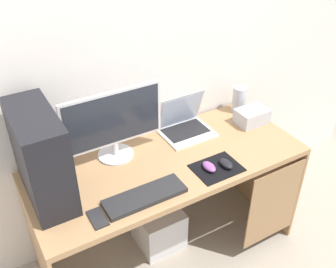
% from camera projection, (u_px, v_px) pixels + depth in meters
% --- Properties ---
extents(ground_plane, '(8.00, 8.00, 0.00)m').
position_uv_depth(ground_plane, '(168.00, 248.00, 2.60)').
color(ground_plane, '#9E9384').
extents(wall_back, '(4.00, 0.05, 2.60)m').
position_uv_depth(wall_back, '(135.00, 44.00, 2.13)').
color(wall_back, silver).
rests_on(wall_back, ground_plane).
extents(desk, '(1.57, 0.66, 0.74)m').
position_uv_depth(desk, '(172.00, 180.00, 2.26)').
color(desk, '#A37A51').
rests_on(desk, ground_plane).
extents(pc_tower, '(0.19, 0.46, 0.47)m').
position_uv_depth(pc_tower, '(41.00, 157.00, 1.83)').
color(pc_tower, black).
rests_on(pc_tower, desk).
extents(monitor, '(0.57, 0.20, 0.41)m').
position_uv_depth(monitor, '(113.00, 124.00, 2.10)').
color(monitor, silver).
rests_on(monitor, desk).
extents(laptop, '(0.31, 0.25, 0.25)m').
position_uv_depth(laptop, '(185.00, 124.00, 2.40)').
color(laptop, white).
rests_on(laptop, desk).
extents(speaker, '(0.09, 0.09, 0.18)m').
position_uv_depth(speaker, '(239.00, 99.00, 2.59)').
color(speaker, '#B7BCC6').
rests_on(speaker, desk).
extents(projector, '(0.20, 0.14, 0.10)m').
position_uv_depth(projector, '(252.00, 116.00, 2.49)').
color(projector, '#B7BCC6').
rests_on(projector, desk).
extents(keyboard, '(0.42, 0.14, 0.02)m').
position_uv_depth(keyboard, '(145.00, 196.00, 1.92)').
color(keyboard, '#232326').
rests_on(keyboard, desk).
extents(mousepad, '(0.26, 0.20, 0.00)m').
position_uv_depth(mousepad, '(217.00, 168.00, 2.12)').
color(mousepad, black).
rests_on(mousepad, desk).
extents(mouse_left, '(0.06, 0.10, 0.03)m').
position_uv_depth(mouse_left, '(209.00, 167.00, 2.10)').
color(mouse_left, '#8C4C99').
rests_on(mouse_left, mousepad).
extents(mouse_right, '(0.06, 0.10, 0.03)m').
position_uv_depth(mouse_right, '(226.00, 164.00, 2.12)').
color(mouse_right, black).
rests_on(mouse_right, mousepad).
extents(cell_phone, '(0.07, 0.13, 0.01)m').
position_uv_depth(cell_phone, '(98.00, 218.00, 1.81)').
color(cell_phone, '#232326').
rests_on(cell_phone, desk).
extents(subwoofer, '(0.28, 0.28, 0.28)m').
position_uv_depth(subwoofer, '(159.00, 227.00, 2.56)').
color(subwoofer, silver).
rests_on(subwoofer, ground_plane).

